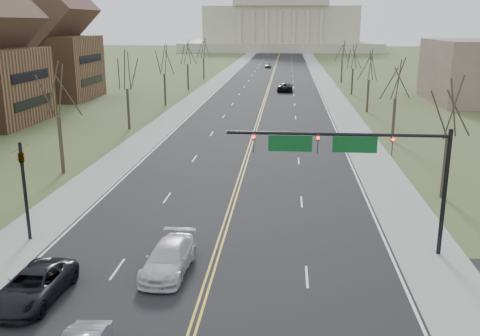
% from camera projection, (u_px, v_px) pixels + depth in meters
% --- Properties ---
extents(road, '(20.00, 380.00, 0.01)m').
position_uv_depth(road, '(271.00, 79.00, 124.03)').
color(road, black).
rests_on(road, ground).
extents(cross_road, '(120.00, 14.00, 0.01)m').
position_uv_depth(cross_road, '(198.00, 313.00, 24.07)').
color(cross_road, black).
rests_on(cross_road, ground).
extents(sidewalk_left, '(4.00, 380.00, 0.03)m').
position_uv_depth(sidewalk_left, '(220.00, 79.00, 125.05)').
color(sidewalk_left, gray).
rests_on(sidewalk_left, ground).
extents(sidewalk_right, '(4.00, 380.00, 0.03)m').
position_uv_depth(sidewalk_right, '(323.00, 80.00, 123.01)').
color(sidewalk_right, gray).
rests_on(sidewalk_right, ground).
extents(center_line, '(0.42, 380.00, 0.01)m').
position_uv_depth(center_line, '(271.00, 79.00, 124.03)').
color(center_line, gold).
rests_on(center_line, road).
extents(edge_line_left, '(0.15, 380.00, 0.01)m').
position_uv_depth(edge_line_left, '(229.00, 79.00, 124.86)').
color(edge_line_left, silver).
rests_on(edge_line_left, road).
extents(edge_line_right, '(0.15, 380.00, 0.01)m').
position_uv_depth(edge_line_right, '(314.00, 80.00, 123.20)').
color(edge_line_right, silver).
rests_on(edge_line_right, road).
extents(capitol, '(90.00, 60.00, 50.00)m').
position_uv_depth(capitol, '(281.00, 20.00, 254.79)').
color(capitol, beige).
rests_on(capitol, ground).
extents(signal_mast, '(12.12, 0.44, 7.20)m').
position_uv_depth(signal_mast, '(353.00, 153.00, 29.13)').
color(signal_mast, black).
rests_on(signal_mast, ground).
extents(signal_left, '(0.32, 0.36, 6.00)m').
position_uv_depth(signal_left, '(24.00, 180.00, 31.28)').
color(signal_left, black).
rests_on(signal_left, ground).
extents(tree_r_0, '(3.74, 3.74, 8.50)m').
position_uv_depth(tree_r_0, '(451.00, 111.00, 38.34)').
color(tree_r_0, '#332A1E').
rests_on(tree_r_0, ground).
extents(tree_l_0, '(3.96, 3.96, 9.00)m').
position_uv_depth(tree_l_0, '(56.00, 93.00, 44.71)').
color(tree_l_0, '#332A1E').
rests_on(tree_l_0, ground).
extents(tree_r_1, '(3.74, 3.74, 8.50)m').
position_uv_depth(tree_r_1, '(397.00, 81.00, 57.56)').
color(tree_r_1, '#332A1E').
rests_on(tree_r_1, ground).
extents(tree_l_1, '(3.96, 3.96, 9.00)m').
position_uv_depth(tree_l_1, '(126.00, 72.00, 63.94)').
color(tree_l_1, '#332A1E').
rests_on(tree_l_1, ground).
extents(tree_r_2, '(3.74, 3.74, 8.50)m').
position_uv_depth(tree_r_2, '(370.00, 67.00, 76.78)').
color(tree_r_2, '#332A1E').
rests_on(tree_r_2, ground).
extents(tree_l_2, '(3.96, 3.96, 9.00)m').
position_uv_depth(tree_l_2, '(164.00, 61.00, 83.16)').
color(tree_l_2, '#332A1E').
rests_on(tree_l_2, ground).
extents(tree_r_3, '(3.74, 3.74, 8.50)m').
position_uv_depth(tree_r_3, '(353.00, 58.00, 96.01)').
color(tree_r_3, '#332A1E').
rests_on(tree_r_3, ground).
extents(tree_l_3, '(3.96, 3.96, 9.00)m').
position_uv_depth(tree_l_3, '(187.00, 54.00, 102.39)').
color(tree_l_3, '#332A1E').
rests_on(tree_l_3, ground).
extents(tree_r_4, '(3.74, 3.74, 8.50)m').
position_uv_depth(tree_r_4, '(343.00, 52.00, 115.23)').
color(tree_r_4, '#332A1E').
rests_on(tree_r_4, ground).
extents(tree_l_4, '(3.96, 3.96, 9.00)m').
position_uv_depth(tree_l_4, '(203.00, 49.00, 121.61)').
color(tree_l_4, '#332A1E').
rests_on(tree_l_4, ground).
extents(bldg_left_far, '(17.10, 14.28, 23.25)m').
position_uv_depth(bldg_left_far, '(40.00, 42.00, 90.16)').
color(bldg_left_far, brown).
rests_on(bldg_left_far, ground).
extents(car_sb_outer_lead, '(2.67, 5.40, 1.47)m').
position_uv_depth(car_sb_outer_lead, '(34.00, 286.00, 24.97)').
color(car_sb_outer_lead, black).
rests_on(car_sb_outer_lead, road).
extents(car_sb_inner_second, '(2.39, 5.35, 1.52)m').
position_uv_depth(car_sb_inner_second, '(169.00, 258.00, 27.84)').
color(car_sb_inner_second, silver).
rests_on(car_sb_inner_second, road).
extents(car_far_nb, '(2.93, 6.09, 1.67)m').
position_uv_depth(car_far_nb, '(285.00, 87.00, 101.86)').
color(car_far_nb, black).
rests_on(car_far_nb, road).
extents(car_far_sb, '(2.06, 4.37, 1.44)m').
position_uv_depth(car_far_sb, '(268.00, 65.00, 155.45)').
color(car_far_sb, '#54575C').
rests_on(car_far_sb, road).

